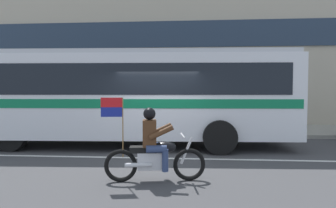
% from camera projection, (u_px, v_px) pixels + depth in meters
% --- Properties ---
extents(ground_plane, '(60.00, 60.00, 0.00)m').
position_uv_depth(ground_plane, '(158.00, 154.00, 8.80)').
color(ground_plane, '#3D3D3F').
extents(sidewalk_curb, '(28.00, 3.80, 0.15)m').
position_uv_depth(sidewalk_curb, '(170.00, 129.00, 13.88)').
color(sidewalk_curb, gray).
rests_on(sidewalk_curb, ground_plane).
extents(lane_center_stripe, '(26.60, 0.14, 0.01)m').
position_uv_depth(lane_center_stripe, '(155.00, 158.00, 8.21)').
color(lane_center_stripe, silver).
rests_on(lane_center_stripe, ground_plane).
extents(transit_bus, '(11.36, 3.06, 3.22)m').
position_uv_depth(transit_bus, '(127.00, 92.00, 10.00)').
color(transit_bus, silver).
rests_on(transit_bus, ground_plane).
extents(motorcycle_with_rider, '(2.18, 0.70, 1.78)m').
position_uv_depth(motorcycle_with_rider, '(154.00, 150.00, 6.07)').
color(motorcycle_with_rider, black).
rests_on(motorcycle_with_rider, ground_plane).
extents(fire_hydrant, '(0.22, 0.30, 0.75)m').
position_uv_depth(fire_hydrant, '(174.00, 124.00, 12.39)').
color(fire_hydrant, red).
rests_on(fire_hydrant, sidewalk_curb).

